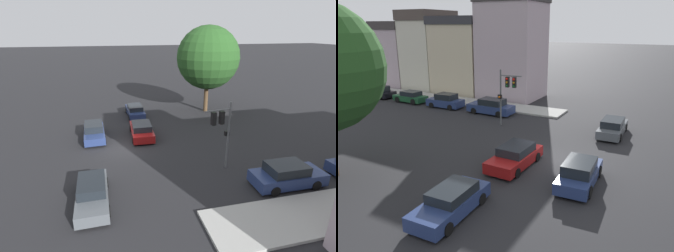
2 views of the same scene
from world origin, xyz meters
The scene contains 9 objects.
ground_plane centered at (0.00, 0.00, 0.00)m, with size 300.00×300.00×0.00m, color black.
street_tree centered at (-8.62, 10.93, 6.48)m, with size 7.32×7.32×10.15m.
traffic_signal centered at (5.24, 6.53, 3.48)m, with size 0.74×2.07×5.03m.
crossing_car_0 centered at (-8.63, 2.13, 0.65)m, with size 4.65×1.98×1.36m.
crossing_car_1 centered at (-2.75, -2.39, 0.70)m, with size 4.56×2.08×1.48m.
crossing_car_2 centered at (7.17, -2.30, 0.67)m, with size 4.76×1.93×1.40m.
crossing_car_3 centered at (-2.19, 1.97, 0.66)m, with size 4.63×2.14×1.39m.
parked_car_0 centered at (8.28, 9.98, 0.73)m, with size 2.08×4.76×1.57m.
fire_hydrant centered at (7.53, 8.59, 0.49)m, with size 0.22×0.22×0.92m.
Camera 1 is at (20.85, -1.07, 9.64)m, focal length 28.00 mm.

